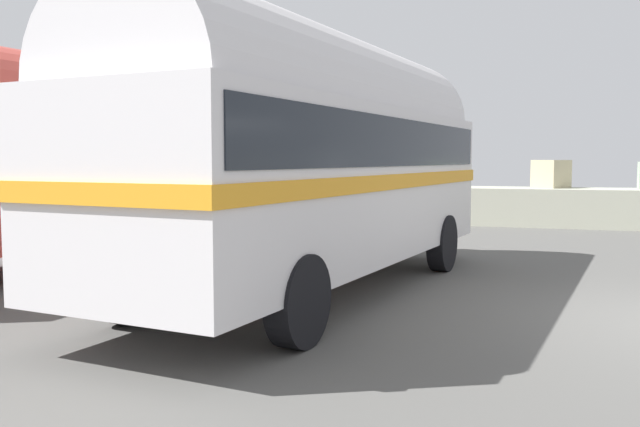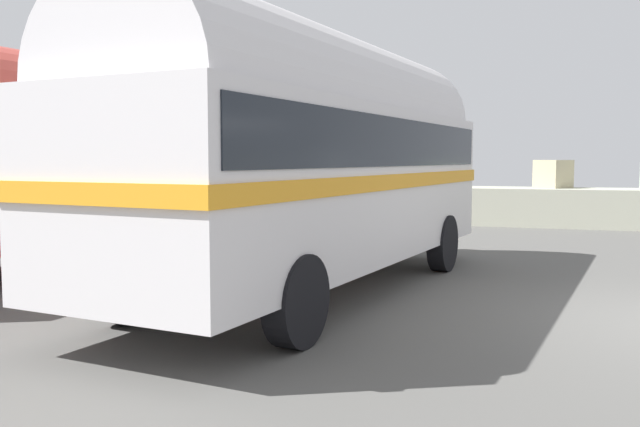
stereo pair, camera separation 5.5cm
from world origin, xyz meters
TOP-DOWN VIEW (x-y plane):
  - breakwater at (-0.26, 11.81)m, footprint 31.36×1.88m
  - vintage_coach at (-4.84, 0.50)m, footprint 3.63×8.84m
  - second_coach at (-10.05, 1.13)m, footprint 3.47×8.82m

SIDE VIEW (x-z plane):
  - breakwater at x=-0.26m, z-range -0.56..1.89m
  - vintage_coach at x=-4.84m, z-range 0.20..3.90m
  - second_coach at x=-10.05m, z-range 0.20..3.90m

